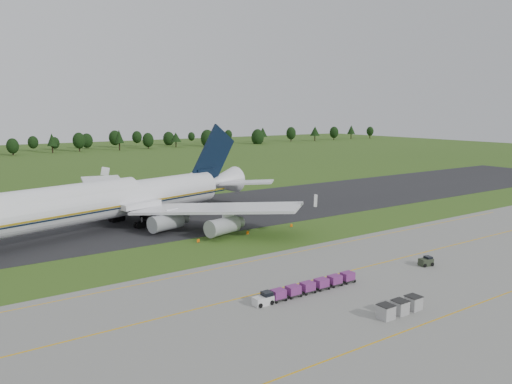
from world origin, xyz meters
TOP-DOWN VIEW (x-y plane):
  - ground at (0.00, 0.00)m, footprint 600.00×600.00m
  - apron at (0.00, -34.00)m, footprint 300.00×52.00m
  - taxiway at (0.00, 28.00)m, footprint 300.00×40.00m
  - apron_markings at (0.00, -26.98)m, footprint 300.00×30.20m
  - tree_line at (-5.85, 218.77)m, footprint 525.71×23.68m
  - aircraft at (-18.46, 24.37)m, footprint 71.72×67.51m
  - baggage_train at (-9.23, -25.38)m, footprint 16.36×1.48m
  - utility_cart at (13.36, -26.73)m, footprint 2.24×1.59m
  - uld_row at (-4.41, -36.60)m, footprint 6.48×1.68m
  - edge_markers at (1.71, 4.98)m, footprint 21.74×0.30m

SIDE VIEW (x-z plane):
  - ground at x=0.00m, z-range 0.00..0.00m
  - apron at x=0.00m, z-range 0.00..0.06m
  - taxiway at x=0.00m, z-range 0.00..0.08m
  - apron_markings at x=0.00m, z-range 0.06..0.07m
  - edge_markers at x=1.71m, z-range -0.03..0.57m
  - utility_cart at x=13.36m, z-range 0.05..1.17m
  - baggage_train at x=-9.23m, z-range 0.12..1.55m
  - uld_row at x=-4.41m, z-range 0.06..1.72m
  - aircraft at x=-18.46m, z-range -4.32..15.84m
  - tree_line at x=-5.85m, z-range 0.23..12.23m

